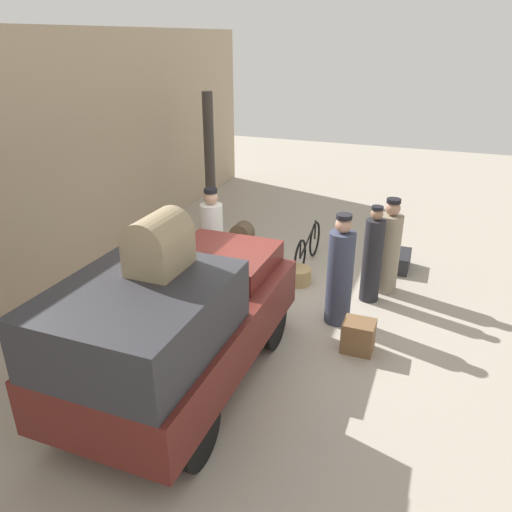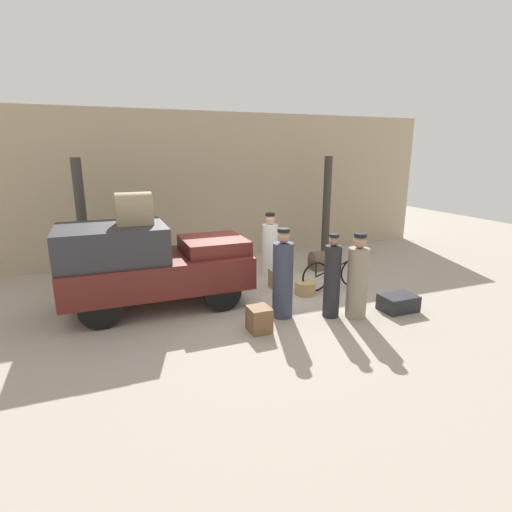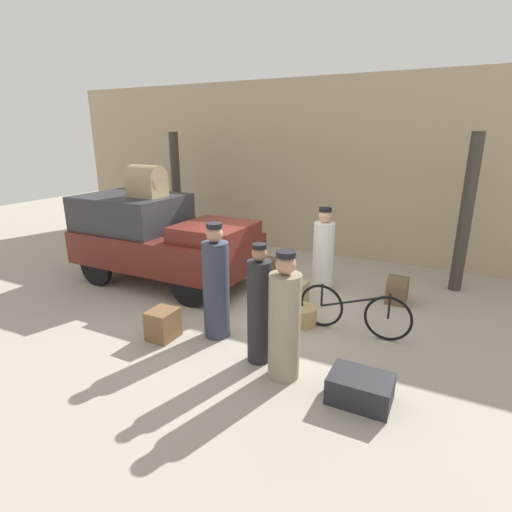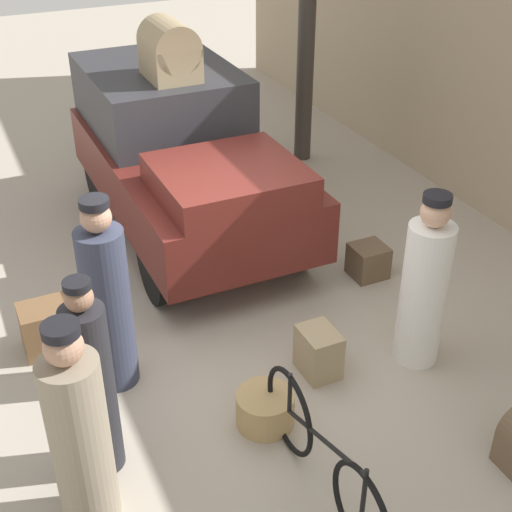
{
  "view_description": "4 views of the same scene",
  "coord_description": "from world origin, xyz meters",
  "px_view_note": "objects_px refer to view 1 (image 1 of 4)",
  "views": [
    {
      "loc": [
        -6.91,
        -2.57,
        4.33
      ],
      "look_at": [
        0.2,
        0.2,
        0.95
      ],
      "focal_mm": 35.0,
      "sensor_mm": 36.0,
      "label": 1
    },
    {
      "loc": [
        -3.15,
        -8.2,
        3.33
      ],
      "look_at": [
        0.2,
        0.2,
        0.95
      ],
      "focal_mm": 28.0,
      "sensor_mm": 36.0,
      "label": 2
    },
    {
      "loc": [
        3.42,
        -6.16,
        3.15
      ],
      "look_at": [
        0.2,
        0.2,
        0.95
      ],
      "focal_mm": 28.0,
      "sensor_mm": 36.0,
      "label": 3
    },
    {
      "loc": [
        5.32,
        -2.18,
        4.41
      ],
      "look_at": [
        0.2,
        0.2,
        0.95
      ],
      "focal_mm": 50.0,
      "sensor_mm": 36.0,
      "label": 4
    }
  ],
  "objects_px": {
    "porter_with_bicycle": "(340,274)",
    "trunk_large_brown": "(242,236)",
    "conductor_in_dark_uniform": "(212,236)",
    "trunk_on_truck_roof": "(159,244)",
    "wicker_basket": "(298,276)",
    "trunk_umber_medium": "(358,336)",
    "porter_standing_middle": "(388,250)",
    "suitcase_tan_flat": "(395,260)",
    "porter_carrying_trunk": "(372,258)",
    "trunk_wicker_pale": "(255,274)",
    "bicycle": "(308,248)",
    "truck": "(175,322)",
    "suitcase_black_upright": "(160,293)"
  },
  "relations": [
    {
      "from": "trunk_large_brown",
      "to": "suitcase_tan_flat",
      "type": "bearing_deg",
      "value": -89.05
    },
    {
      "from": "wicker_basket",
      "to": "porter_standing_middle",
      "type": "height_order",
      "value": "porter_standing_middle"
    },
    {
      "from": "suitcase_tan_flat",
      "to": "trunk_wicker_pale",
      "type": "height_order",
      "value": "trunk_wicker_pale"
    },
    {
      "from": "porter_with_bicycle",
      "to": "trunk_large_brown",
      "type": "xyz_separation_m",
      "value": [
        2.4,
        2.71,
        -0.6
      ]
    },
    {
      "from": "bicycle",
      "to": "conductor_in_dark_uniform",
      "type": "relative_size",
      "value": 1.06
    },
    {
      "from": "porter_with_bicycle",
      "to": "suitcase_black_upright",
      "type": "distance_m",
      "value": 3.17
    },
    {
      "from": "wicker_basket",
      "to": "trunk_umber_medium",
      "type": "xyz_separation_m",
      "value": [
        -1.8,
        -1.48,
        0.09
      ]
    },
    {
      "from": "bicycle",
      "to": "trunk_on_truck_roof",
      "type": "xyz_separation_m",
      "value": [
        -4.62,
        0.51,
        1.78
      ]
    },
    {
      "from": "truck",
      "to": "porter_standing_middle",
      "type": "bearing_deg",
      "value": -28.93
    },
    {
      "from": "bicycle",
      "to": "trunk_umber_medium",
      "type": "bearing_deg",
      "value": -149.88
    },
    {
      "from": "bicycle",
      "to": "suitcase_black_upright",
      "type": "bearing_deg",
      "value": 141.11
    },
    {
      "from": "porter_standing_middle",
      "to": "porter_carrying_trunk",
      "type": "distance_m",
      "value": 0.51
    },
    {
      "from": "porter_standing_middle",
      "to": "conductor_in_dark_uniform",
      "type": "xyz_separation_m",
      "value": [
        -0.52,
        3.26,
        -0.01
      ]
    },
    {
      "from": "porter_carrying_trunk",
      "to": "suitcase_tan_flat",
      "type": "bearing_deg",
      "value": -10.25
    },
    {
      "from": "porter_carrying_trunk",
      "to": "trunk_on_truck_roof",
      "type": "bearing_deg",
      "value": 151.8
    },
    {
      "from": "wicker_basket",
      "to": "conductor_in_dark_uniform",
      "type": "relative_size",
      "value": 0.29
    },
    {
      "from": "trunk_umber_medium",
      "to": "porter_carrying_trunk",
      "type": "bearing_deg",
      "value": 3.95
    },
    {
      "from": "trunk_large_brown",
      "to": "porter_with_bicycle",
      "type": "bearing_deg",
      "value": -131.55
    },
    {
      "from": "bicycle",
      "to": "wicker_basket",
      "type": "height_order",
      "value": "bicycle"
    },
    {
      "from": "porter_standing_middle",
      "to": "suitcase_tan_flat",
      "type": "height_order",
      "value": "porter_standing_middle"
    },
    {
      "from": "bicycle",
      "to": "porter_standing_middle",
      "type": "height_order",
      "value": "porter_standing_middle"
    },
    {
      "from": "wicker_basket",
      "to": "suitcase_tan_flat",
      "type": "height_order",
      "value": "suitcase_tan_flat"
    },
    {
      "from": "truck",
      "to": "porter_carrying_trunk",
      "type": "xyz_separation_m",
      "value": [
        3.41,
        -1.94,
        -0.21
      ]
    },
    {
      "from": "porter_with_bicycle",
      "to": "trunk_on_truck_roof",
      "type": "distance_m",
      "value": 3.37
    },
    {
      "from": "porter_carrying_trunk",
      "to": "trunk_on_truck_roof",
      "type": "xyz_separation_m",
      "value": [
        -3.61,
        1.94,
        1.36
      ]
    },
    {
      "from": "trunk_umber_medium",
      "to": "conductor_in_dark_uniform",
      "type": "bearing_deg",
      "value": 63.11
    },
    {
      "from": "porter_with_bicycle",
      "to": "suitcase_tan_flat",
      "type": "relative_size",
      "value": 2.48
    },
    {
      "from": "trunk_large_brown",
      "to": "truck",
      "type": "bearing_deg",
      "value": -166.89
    },
    {
      "from": "suitcase_tan_flat",
      "to": "conductor_in_dark_uniform",
      "type": "bearing_deg",
      "value": 115.17
    },
    {
      "from": "bicycle",
      "to": "suitcase_black_upright",
      "type": "relative_size",
      "value": 4.78
    },
    {
      "from": "porter_carrying_trunk",
      "to": "conductor_in_dark_uniform",
      "type": "bearing_deg",
      "value": 90.9
    },
    {
      "from": "trunk_on_truck_roof",
      "to": "porter_carrying_trunk",
      "type": "bearing_deg",
      "value": -28.2
    },
    {
      "from": "bicycle",
      "to": "wicker_basket",
      "type": "relative_size",
      "value": 3.68
    },
    {
      "from": "bicycle",
      "to": "trunk_wicker_pale",
      "type": "relative_size",
      "value": 3.98
    },
    {
      "from": "conductor_in_dark_uniform",
      "to": "trunk_on_truck_roof",
      "type": "bearing_deg",
      "value": -162.63
    },
    {
      "from": "porter_carrying_trunk",
      "to": "suitcase_tan_flat",
      "type": "relative_size",
      "value": 2.33
    },
    {
      "from": "porter_carrying_trunk",
      "to": "trunk_large_brown",
      "type": "xyz_separation_m",
      "value": [
        1.46,
        3.07,
        -0.56
      ]
    },
    {
      "from": "truck",
      "to": "trunk_wicker_pale",
      "type": "relative_size",
      "value": 8.52
    },
    {
      "from": "porter_with_bicycle",
      "to": "conductor_in_dark_uniform",
      "type": "xyz_separation_m",
      "value": [
        0.89,
        2.69,
        -0.06
      ]
    },
    {
      "from": "bicycle",
      "to": "trunk_large_brown",
      "type": "xyz_separation_m",
      "value": [
        0.46,
        1.64,
        -0.14
      ]
    },
    {
      "from": "wicker_basket",
      "to": "suitcase_black_upright",
      "type": "distance_m",
      "value": 2.61
    },
    {
      "from": "suitcase_tan_flat",
      "to": "suitcase_black_upright",
      "type": "xyz_separation_m",
      "value": [
        -2.98,
        3.69,
        0.02
      ]
    },
    {
      "from": "truck",
      "to": "porter_with_bicycle",
      "type": "xyz_separation_m",
      "value": [
        2.47,
        -1.57,
        -0.17
      ]
    },
    {
      "from": "porter_with_bicycle",
      "to": "porter_standing_middle",
      "type": "bearing_deg",
      "value": -22.01
    },
    {
      "from": "porter_carrying_trunk",
      "to": "trunk_wicker_pale",
      "type": "height_order",
      "value": "porter_carrying_trunk"
    },
    {
      "from": "porter_carrying_trunk",
      "to": "trunk_umber_medium",
      "type": "distance_m",
      "value": 1.75
    },
    {
      "from": "bicycle",
      "to": "suitcase_tan_flat",
      "type": "height_order",
      "value": "bicycle"
    },
    {
      "from": "bicycle",
      "to": "porter_with_bicycle",
      "type": "relative_size",
      "value": 0.99
    },
    {
      "from": "truck",
      "to": "trunk_on_truck_roof",
      "type": "relative_size",
      "value": 5.42
    },
    {
      "from": "bicycle",
      "to": "porter_carrying_trunk",
      "type": "relative_size",
      "value": 1.05
    }
  ]
}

